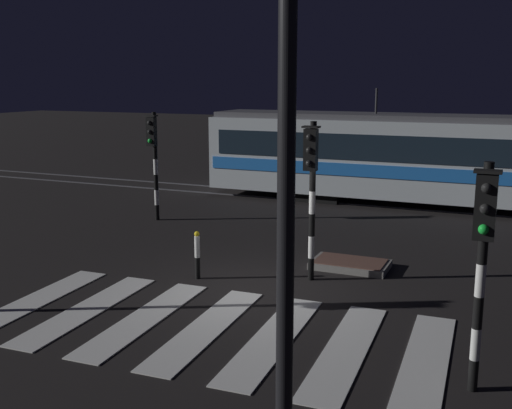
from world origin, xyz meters
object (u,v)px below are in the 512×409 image
Objects in this scene: traffic_light_corner_near_right at (483,245)px; tram at (449,159)px; street_lamp_near_kerb at (279,34)px; bollard_island_edge at (197,255)px; traffic_light_median_centre at (311,178)px; traffic_light_corner_far_left at (154,150)px.

traffic_light_corner_near_right is 13.52m from tram.
street_lamp_near_kerb is 0.44× the size of tram.
street_lamp_near_kerb reaches higher than tram.
bollard_island_edge is (-6.14, 3.04, -1.66)m from traffic_light_corner_near_right.
street_lamp_near_kerb is at bearing -55.59° from bollard_island_edge.
street_lamp_near_kerb reaches higher than traffic_light_corner_near_right.
traffic_light_corner_near_right is 0.43× the size of street_lamp_near_kerb.
traffic_light_median_centre is 7.50m from traffic_light_corner_far_left.
tram is (8.39, 5.67, -0.53)m from traffic_light_corner_far_left.
traffic_light_corner_near_right reaches higher than bollard_island_edge.
traffic_light_median_centre is at bearing -30.64° from traffic_light_corner_far_left.
traffic_light_corner_far_left reaches higher than bollard_island_edge.
street_lamp_near_kerb is 8.93m from bollard_island_edge.
street_lamp_near_kerb is (8.49, -11.14, 2.57)m from traffic_light_corner_far_left.
traffic_light_median_centre is at bearing -101.48° from tram.
bollard_island_edge is (-4.42, 6.46, -4.29)m from street_lamp_near_kerb.
traffic_light_corner_near_right is 3.03× the size of bollard_island_edge.
traffic_light_median_centre is at bearing 105.51° from street_lamp_near_kerb.
traffic_light_corner_far_left is at bearing 130.97° from bollard_island_edge.
bollard_island_edge is (-4.32, -10.35, -1.19)m from tram.
traffic_light_median_centre is 1.06× the size of traffic_light_corner_near_right.
traffic_light_median_centre is 0.46× the size of street_lamp_near_kerb.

